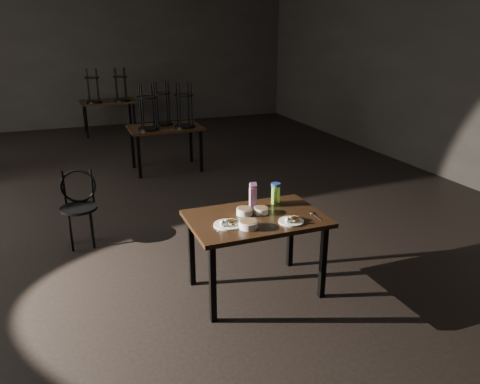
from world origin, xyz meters
name	(u,v)px	position (x,y,z in m)	size (l,w,h in m)	color
room	(112,28)	(-0.06, 0.01, 2.33)	(12.00, 12.04, 3.22)	black
main_table	(256,225)	(0.76, -2.48, 0.67)	(1.20, 0.80, 0.75)	black
plate_left	(227,223)	(0.46, -2.57, 0.77)	(0.24, 0.24, 0.08)	white
plate_right	(291,220)	(1.00, -2.70, 0.77)	(0.22, 0.22, 0.07)	white
bowl_near	(245,211)	(0.69, -2.39, 0.78)	(0.15, 0.15, 0.06)	white
bowl_far	(261,210)	(0.84, -2.42, 0.78)	(0.13, 0.13, 0.05)	white
bowl_big	(248,224)	(0.61, -2.67, 0.78)	(0.17, 0.17, 0.06)	white
juice_carton	(253,196)	(0.83, -2.25, 0.86)	(0.07, 0.07, 0.24)	#891874
water_bottle	(276,193)	(1.07, -2.23, 0.85)	(0.11, 0.11, 0.20)	#81C73A
spoon	(313,213)	(1.27, -2.60, 0.75)	(0.04, 0.20, 0.01)	silver
bentwood_chair	(79,202)	(-0.68, -0.82, 0.50)	(0.42, 0.41, 0.85)	black
bg_table_right	(165,125)	(0.87, 1.67, 0.78)	(1.20, 0.80, 1.48)	black
bg_table_far	(108,101)	(0.29, 4.96, 0.75)	(1.20, 0.80, 1.48)	black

